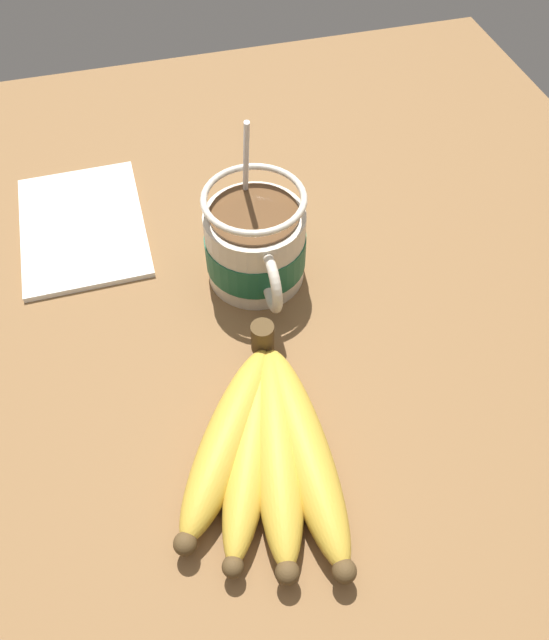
{
  "coord_description": "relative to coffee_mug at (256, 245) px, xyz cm",
  "views": [
    {
      "loc": [
        36.84,
        -7.19,
        48.11
      ],
      "look_at": [
        5.91,
        1.13,
        7.26
      ],
      "focal_mm": 35.0,
      "sensor_mm": 36.0,
      "label": 1
    }
  ],
  "objects": [
    {
      "name": "napkin",
      "position": [
        -11.11,
        -15.87,
        -3.8
      ],
      "size": [
        17.87,
        12.6,
        0.6
      ],
      "color": "white",
      "rests_on": "table"
    },
    {
      "name": "table",
      "position": [
        3.25,
        -1.79,
        -5.57
      ],
      "size": [
        90.56,
        90.56,
        2.95
      ],
      "color": "brown",
      "rests_on": "ground"
    },
    {
      "name": "coffee_mug",
      "position": [
        0.0,
        0.0,
        0.0
      ],
      "size": [
        13.25,
        9.44,
        16.11
      ],
      "color": "beige",
      "rests_on": "table"
    },
    {
      "name": "banana_bunch",
      "position": [
        18.92,
        -3.89,
        -2.26
      ],
      "size": [
        21.61,
        13.45,
        4.16
      ],
      "color": "#4C381E",
      "rests_on": "table"
    }
  ]
}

